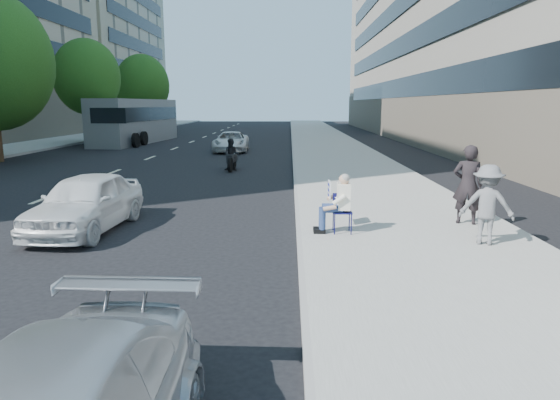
{
  "coord_description": "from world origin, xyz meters",
  "views": [
    {
      "loc": [
        1.24,
        -7.42,
        2.94
      ],
      "look_at": [
        1.06,
        2.04,
        1.11
      ],
      "focal_mm": 32.0,
      "sensor_mm": 36.0,
      "label": 1
    }
  ],
  "objects_px": {
    "motorcycle": "(232,156)",
    "jogger": "(487,205)",
    "bus": "(136,121)",
    "seated_protester": "(337,200)",
    "white_sedan_far": "(231,142)",
    "pedestrian_woman": "(468,185)",
    "white_sedan_near": "(86,202)"
  },
  "relations": [
    {
      "from": "motorcycle",
      "to": "jogger",
      "type": "bearing_deg",
      "value": -55.97
    },
    {
      "from": "bus",
      "to": "jogger",
      "type": "bearing_deg",
      "value": -56.24
    },
    {
      "from": "seated_protester",
      "to": "white_sedan_far",
      "type": "bearing_deg",
      "value": 102.91
    },
    {
      "from": "seated_protester",
      "to": "pedestrian_woman",
      "type": "distance_m",
      "value": 3.26
    },
    {
      "from": "jogger",
      "to": "white_sedan_far",
      "type": "bearing_deg",
      "value": -49.65
    },
    {
      "from": "pedestrian_woman",
      "to": "white_sedan_far",
      "type": "height_order",
      "value": "pedestrian_woman"
    },
    {
      "from": "pedestrian_woman",
      "to": "motorcycle",
      "type": "xyz_separation_m",
      "value": [
        -6.77,
        10.65,
        -0.45
      ]
    },
    {
      "from": "seated_protester",
      "to": "motorcycle",
      "type": "relative_size",
      "value": 0.64
    },
    {
      "from": "seated_protester",
      "to": "pedestrian_woman",
      "type": "bearing_deg",
      "value": 15.82
    },
    {
      "from": "seated_protester",
      "to": "pedestrian_woman",
      "type": "height_order",
      "value": "pedestrian_woman"
    },
    {
      "from": "seated_protester",
      "to": "white_sedan_far",
      "type": "relative_size",
      "value": 0.29
    },
    {
      "from": "white_sedan_near",
      "to": "jogger",
      "type": "bearing_deg",
      "value": -6.32
    },
    {
      "from": "jogger",
      "to": "pedestrian_woman",
      "type": "relative_size",
      "value": 0.86
    },
    {
      "from": "pedestrian_woman",
      "to": "white_sedan_near",
      "type": "distance_m",
      "value": 8.96
    },
    {
      "from": "pedestrian_woman",
      "to": "white_sedan_near",
      "type": "bearing_deg",
      "value": 19.35
    },
    {
      "from": "pedestrian_woman",
      "to": "bus",
      "type": "distance_m",
      "value": 31.33
    },
    {
      "from": "motorcycle",
      "to": "white_sedan_far",
      "type": "bearing_deg",
      "value": 102.98
    },
    {
      "from": "seated_protester",
      "to": "jogger",
      "type": "height_order",
      "value": "jogger"
    },
    {
      "from": "pedestrian_woman",
      "to": "white_sedan_far",
      "type": "distance_m",
      "value": 21.19
    },
    {
      "from": "seated_protester",
      "to": "white_sedan_near",
      "type": "height_order",
      "value": "seated_protester"
    },
    {
      "from": "jogger",
      "to": "pedestrian_woman",
      "type": "height_order",
      "value": "pedestrian_woman"
    },
    {
      "from": "white_sedan_near",
      "to": "white_sedan_far",
      "type": "height_order",
      "value": "white_sedan_near"
    },
    {
      "from": "white_sedan_near",
      "to": "seated_protester",
      "type": "bearing_deg",
      "value": -2.77
    },
    {
      "from": "bus",
      "to": "white_sedan_far",
      "type": "bearing_deg",
      "value": -36.82
    },
    {
      "from": "white_sedan_near",
      "to": "bus",
      "type": "xyz_separation_m",
      "value": [
        -7.02,
        27.2,
        0.96
      ]
    },
    {
      "from": "white_sedan_near",
      "to": "motorcycle",
      "type": "bearing_deg",
      "value": 82.15
    },
    {
      "from": "pedestrian_woman",
      "to": "bus",
      "type": "height_order",
      "value": "bus"
    },
    {
      "from": "white_sedan_near",
      "to": "white_sedan_far",
      "type": "xyz_separation_m",
      "value": [
        1.11,
        19.93,
        -0.06
      ]
    },
    {
      "from": "white_sedan_near",
      "to": "motorcycle",
      "type": "relative_size",
      "value": 1.94
    },
    {
      "from": "white_sedan_far",
      "to": "bus",
      "type": "relative_size",
      "value": 0.36
    },
    {
      "from": "motorcycle",
      "to": "pedestrian_woman",
      "type": "bearing_deg",
      "value": -51.35
    },
    {
      "from": "white_sedan_far",
      "to": "motorcycle",
      "type": "xyz_separation_m",
      "value": [
        1.07,
        -9.03,
        0.02
      ]
    }
  ]
}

